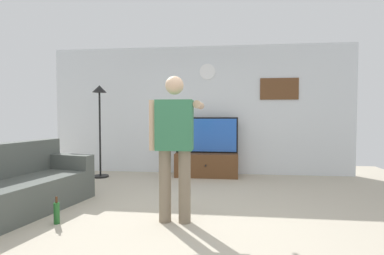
{
  "coord_description": "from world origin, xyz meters",
  "views": [
    {
      "loc": [
        0.56,
        -3.22,
        1.23
      ],
      "look_at": [
        0.06,
        1.2,
        1.05
      ],
      "focal_mm": 26.95,
      "sensor_mm": 36.0,
      "label": 1
    }
  ],
  "objects_px": {
    "tv_stand": "(206,165)",
    "person_standing_nearer_lamp": "(175,140)",
    "television": "(207,135)",
    "side_couch": "(16,188)",
    "wall_clock": "(207,72)",
    "framed_picture": "(279,89)",
    "beverage_bottle": "(57,213)",
    "floor_lamp": "(100,112)"
  },
  "relations": [
    {
      "from": "wall_clock",
      "to": "beverage_bottle",
      "type": "distance_m",
      "value": 3.99
    },
    {
      "from": "floor_lamp",
      "to": "beverage_bottle",
      "type": "distance_m",
      "value": 2.79
    },
    {
      "from": "television",
      "to": "wall_clock",
      "type": "bearing_deg",
      "value": 90.0
    },
    {
      "from": "tv_stand",
      "to": "person_standing_nearer_lamp",
      "type": "xyz_separation_m",
      "value": [
        -0.2,
        -2.55,
        0.72
      ]
    },
    {
      "from": "framed_picture",
      "to": "person_standing_nearer_lamp",
      "type": "distance_m",
      "value": 3.41
    },
    {
      "from": "tv_stand",
      "to": "framed_picture",
      "type": "distance_m",
      "value": 2.16
    },
    {
      "from": "person_standing_nearer_lamp",
      "to": "beverage_bottle",
      "type": "relative_size",
      "value": 5.41
    },
    {
      "from": "tv_stand",
      "to": "beverage_bottle",
      "type": "distance_m",
      "value": 3.17
    },
    {
      "from": "television",
      "to": "side_couch",
      "type": "xyz_separation_m",
      "value": [
        -2.27,
        -2.51,
        -0.52
      ]
    },
    {
      "from": "tv_stand",
      "to": "beverage_bottle",
      "type": "relative_size",
      "value": 4.04
    },
    {
      "from": "floor_lamp",
      "to": "side_couch",
      "type": "xyz_separation_m",
      "value": [
        -0.16,
        -2.15,
        -1.0
      ]
    },
    {
      "from": "television",
      "to": "side_couch",
      "type": "distance_m",
      "value": 3.43
    },
    {
      "from": "person_standing_nearer_lamp",
      "to": "beverage_bottle",
      "type": "distance_m",
      "value": 1.58
    },
    {
      "from": "side_couch",
      "to": "person_standing_nearer_lamp",
      "type": "bearing_deg",
      "value": -2.41
    },
    {
      "from": "tv_stand",
      "to": "floor_lamp",
      "type": "bearing_deg",
      "value": -171.41
    },
    {
      "from": "wall_clock",
      "to": "person_standing_nearer_lamp",
      "type": "height_order",
      "value": "wall_clock"
    },
    {
      "from": "side_couch",
      "to": "tv_stand",
      "type": "bearing_deg",
      "value": 47.41
    },
    {
      "from": "wall_clock",
      "to": "framed_picture",
      "type": "relative_size",
      "value": 0.43
    },
    {
      "from": "television",
      "to": "person_standing_nearer_lamp",
      "type": "bearing_deg",
      "value": -94.5
    },
    {
      "from": "floor_lamp",
      "to": "side_couch",
      "type": "height_order",
      "value": "floor_lamp"
    },
    {
      "from": "wall_clock",
      "to": "person_standing_nearer_lamp",
      "type": "relative_size",
      "value": 0.2
    },
    {
      "from": "wall_clock",
      "to": "side_couch",
      "type": "bearing_deg",
      "value": -129.44
    },
    {
      "from": "side_couch",
      "to": "beverage_bottle",
      "type": "distance_m",
      "value": 0.82
    },
    {
      "from": "television",
      "to": "floor_lamp",
      "type": "bearing_deg",
      "value": -170.19
    },
    {
      "from": "person_standing_nearer_lamp",
      "to": "side_couch",
      "type": "xyz_separation_m",
      "value": [
        -2.06,
        0.09,
        -0.64
      ]
    },
    {
      "from": "framed_picture",
      "to": "floor_lamp",
      "type": "xyz_separation_m",
      "value": [
        -3.59,
        -0.61,
        -0.47
      ]
    },
    {
      "from": "framed_picture",
      "to": "side_couch",
      "type": "relative_size",
      "value": 0.39
    },
    {
      "from": "tv_stand",
      "to": "person_standing_nearer_lamp",
      "type": "height_order",
      "value": "person_standing_nearer_lamp"
    },
    {
      "from": "tv_stand",
      "to": "beverage_bottle",
      "type": "xyz_separation_m",
      "value": [
        -1.53,
        -2.78,
        -0.11
      ]
    },
    {
      "from": "television",
      "to": "wall_clock",
      "type": "xyz_separation_m",
      "value": [
        0.0,
        0.24,
        1.32
      ]
    },
    {
      "from": "framed_picture",
      "to": "floor_lamp",
      "type": "relative_size",
      "value": 0.42
    },
    {
      "from": "framed_picture",
      "to": "side_couch",
      "type": "height_order",
      "value": "framed_picture"
    },
    {
      "from": "tv_stand",
      "to": "wall_clock",
      "type": "height_order",
      "value": "wall_clock"
    },
    {
      "from": "wall_clock",
      "to": "floor_lamp",
      "type": "bearing_deg",
      "value": -163.92
    },
    {
      "from": "framed_picture",
      "to": "television",
      "type": "bearing_deg",
      "value": -170.45
    },
    {
      "from": "beverage_bottle",
      "to": "television",
      "type": "bearing_deg",
      "value": 61.48
    },
    {
      "from": "framed_picture",
      "to": "beverage_bottle",
      "type": "distance_m",
      "value": 4.61
    },
    {
      "from": "television",
      "to": "side_couch",
      "type": "relative_size",
      "value": 0.63
    },
    {
      "from": "floor_lamp",
      "to": "beverage_bottle",
      "type": "relative_size",
      "value": 5.9
    },
    {
      "from": "wall_clock",
      "to": "side_couch",
      "type": "xyz_separation_m",
      "value": [
        -2.27,
        -2.76,
        -1.84
      ]
    },
    {
      "from": "wall_clock",
      "to": "framed_picture",
      "type": "height_order",
      "value": "wall_clock"
    },
    {
      "from": "television",
      "to": "person_standing_nearer_lamp",
      "type": "xyz_separation_m",
      "value": [
        -0.2,
        -2.6,
        0.12
      ]
    }
  ]
}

